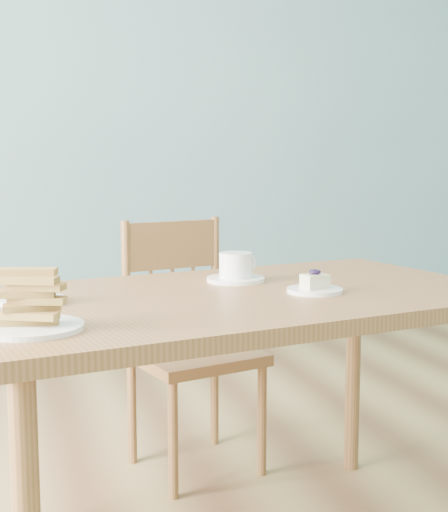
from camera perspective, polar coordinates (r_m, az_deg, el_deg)
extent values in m
cube|color=#6A9F9F|center=(3.97, -11.57, 11.63)|extent=(5.00, 0.01, 2.70)
cube|color=brown|center=(1.82, 1.35, -3.50)|extent=(1.46, 0.99, 0.04)
cylinder|color=brown|center=(2.50, 10.28, -9.11)|extent=(0.05, 0.05, 0.68)
cube|color=brown|center=(2.44, -2.31, -7.99)|extent=(0.47, 0.45, 0.04)
cylinder|color=brown|center=(2.30, -4.10, -14.48)|extent=(0.03, 0.03, 0.38)
cylinder|color=brown|center=(2.46, 3.05, -12.99)|extent=(0.03, 0.03, 0.38)
cylinder|color=brown|center=(2.57, -7.38, -12.14)|extent=(0.03, 0.03, 0.38)
cylinder|color=brown|center=(2.71, -0.77, -11.01)|extent=(0.03, 0.03, 0.38)
cylinder|color=brown|center=(2.46, -7.84, -2.26)|extent=(0.03, 0.03, 0.44)
cylinder|color=brown|center=(2.62, -0.72, -1.61)|extent=(0.03, 0.03, 0.44)
cube|color=brown|center=(2.52, -4.19, 0.89)|extent=(0.33, 0.10, 0.17)
cylinder|color=brown|center=(2.51, -5.85, -4.07)|extent=(0.01, 0.01, 0.26)
cylinder|color=brown|center=(2.55, -4.15, -3.89)|extent=(0.01, 0.01, 0.26)
cylinder|color=brown|center=(2.59, -2.49, -3.71)|extent=(0.01, 0.01, 0.26)
cylinder|color=white|center=(1.82, 7.27, -2.74)|extent=(0.14, 0.14, 0.01)
cube|color=beige|center=(1.82, 7.28, -2.02)|extent=(0.07, 0.06, 0.04)
ellipsoid|color=black|center=(1.81, 7.29, -1.26)|extent=(0.03, 0.03, 0.01)
sphere|color=black|center=(1.82, 7.50, -1.25)|extent=(0.01, 0.01, 0.01)
sphere|color=black|center=(1.82, 7.01, -1.26)|extent=(0.01, 0.01, 0.01)
sphere|color=black|center=(1.81, 7.47, -1.31)|extent=(0.01, 0.01, 0.01)
cylinder|color=white|center=(1.72, -14.96, -3.49)|extent=(0.15, 0.15, 0.01)
cube|color=beige|center=(1.72, -14.99, -2.68)|extent=(0.07, 0.06, 0.04)
ellipsoid|color=black|center=(1.72, -15.02, -1.81)|extent=(0.03, 0.03, 0.01)
sphere|color=black|center=(1.72, -14.71, -1.80)|extent=(0.01, 0.01, 0.01)
sphere|color=black|center=(1.72, -15.28, -1.80)|extent=(0.01, 0.01, 0.01)
sphere|color=black|center=(1.71, -14.91, -1.87)|extent=(0.01, 0.01, 0.01)
cylinder|color=white|center=(1.98, 0.94, -1.87)|extent=(0.16, 0.16, 0.01)
cylinder|color=white|center=(1.97, 0.94, -0.72)|extent=(0.12, 0.12, 0.07)
cylinder|color=#9A7945|center=(1.97, 0.95, 0.08)|extent=(0.08, 0.08, 0.00)
torus|color=white|center=(2.00, 1.97, -0.60)|extent=(0.05, 0.03, 0.05)
cylinder|color=white|center=(1.45, -15.10, -5.54)|extent=(0.20, 0.20, 0.01)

